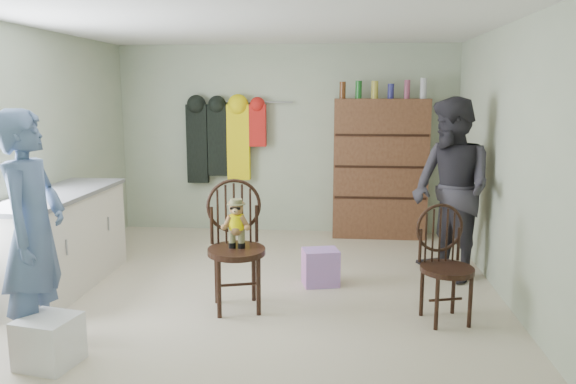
# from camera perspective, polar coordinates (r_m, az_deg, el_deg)

# --- Properties ---
(ground_plane) EXTENTS (5.00, 5.00, 0.00)m
(ground_plane) POSITION_cam_1_polar(r_m,az_deg,el_deg) (5.40, -2.89, -10.31)
(ground_plane) COLOR beige
(ground_plane) RESTS_ON ground
(room_walls) EXTENTS (5.00, 5.00, 5.00)m
(room_walls) POSITION_cam_1_polar(r_m,az_deg,el_deg) (5.59, -2.25, 6.99)
(room_walls) COLOR #B0BA9C
(room_walls) RESTS_ON ground
(counter) EXTENTS (0.64, 1.86, 0.94)m
(counter) POSITION_cam_1_polar(r_m,az_deg,el_deg) (5.85, -22.25, -4.60)
(counter) COLOR silver
(counter) RESTS_ON ground
(plastic_tub) EXTENTS (0.43, 0.41, 0.35)m
(plastic_tub) POSITION_cam_1_polar(r_m,az_deg,el_deg) (4.37, -23.13, -13.76)
(plastic_tub) COLOR white
(plastic_tub) RESTS_ON ground
(chair_front) EXTENTS (0.62, 0.62, 1.13)m
(chair_front) POSITION_cam_1_polar(r_m,az_deg,el_deg) (4.92, -5.32, -4.49)
(chair_front) COLOR black
(chair_front) RESTS_ON ground
(chair_far) EXTENTS (0.53, 0.53, 0.97)m
(chair_far) POSITION_cam_1_polar(r_m,az_deg,el_deg) (4.85, 15.60, -6.61)
(chair_far) COLOR black
(chair_far) RESTS_ON ground
(striped_bag) EXTENTS (0.39, 0.34, 0.36)m
(striped_bag) POSITION_cam_1_polar(r_m,az_deg,el_deg) (5.59, 3.33, -7.64)
(striped_bag) COLOR pink
(striped_bag) RESTS_ON ground
(person_left) EXTENTS (0.48, 0.68, 1.77)m
(person_left) POSITION_cam_1_polar(r_m,az_deg,el_deg) (4.42, -24.45, -3.84)
(person_left) COLOR #4A6088
(person_left) RESTS_ON ground
(person_right) EXTENTS (1.02, 1.11, 1.84)m
(person_right) POSITION_cam_1_polar(r_m,az_deg,el_deg) (5.85, 16.24, 0.24)
(person_right) COLOR #2D2B33
(person_right) RESTS_ON ground
(dresser) EXTENTS (1.20, 0.39, 2.05)m
(dresser) POSITION_cam_1_polar(r_m,az_deg,el_deg) (7.38, 9.32, 2.43)
(dresser) COLOR brown
(dresser) RESTS_ON ground
(coat_rack) EXTENTS (1.42, 0.12, 1.09)m
(coat_rack) POSITION_cam_1_polar(r_m,az_deg,el_deg) (7.57, -6.60, 5.27)
(coat_rack) COLOR #99999E
(coat_rack) RESTS_ON ground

